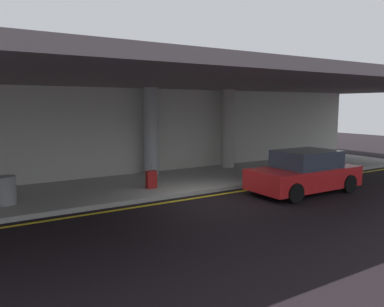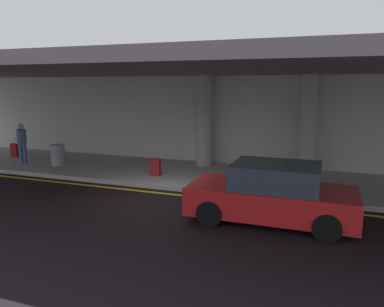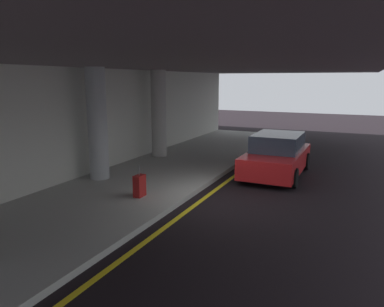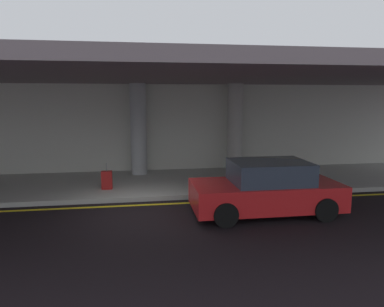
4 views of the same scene
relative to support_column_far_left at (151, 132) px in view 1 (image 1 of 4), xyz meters
name	(u,v)px [view 1 (image 1 of 4)]	position (x,y,z in m)	size (l,w,h in m)	color
ground_plane	(212,201)	(0.00, -4.49, -1.97)	(60.00, 60.00, 0.00)	black
sidewalk	(167,182)	(0.00, -1.39, -1.90)	(26.00, 4.20, 0.15)	#9FA09B
lane_stripe_yellow	(201,197)	(0.00, -3.85, -1.97)	(26.00, 0.14, 0.01)	yellow
support_column_far_left	(151,132)	(0.00, 0.00, 0.00)	(0.64, 0.64, 3.65)	#989B9F
support_column_left_mid	(228,129)	(4.00, 0.00, 0.00)	(0.64, 0.64, 3.65)	#A09E9A
ceiling_overhang	(173,81)	(0.00, -1.89, 1.97)	(28.00, 13.20, 0.30)	#685C61
terminal_back_wall	(142,132)	(0.00, 0.86, -0.07)	(26.00, 0.30, 3.80)	beige
car_red	(304,173)	(3.50, -5.17, -1.26)	(4.10, 1.92, 1.50)	red
suitcase_upright_primary	(151,179)	(-1.11, -2.29, -1.51)	(0.36, 0.22, 0.90)	maroon
trash_bin_steel	(6,190)	(-5.72, -2.01, -1.40)	(0.56, 0.56, 0.85)	gray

